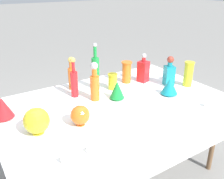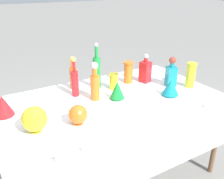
% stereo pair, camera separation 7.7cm
% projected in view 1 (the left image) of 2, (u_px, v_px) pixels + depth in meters
% --- Properties ---
extents(ground_plane, '(40.00, 40.00, 0.00)m').
position_uv_depth(ground_plane, '(112.00, 173.00, 2.35)').
color(ground_plane, gray).
extents(display_table, '(1.83, 1.11, 0.76)m').
position_uv_depth(display_table, '(115.00, 109.00, 2.03)').
color(display_table, white).
rests_on(display_table, ground).
extents(tall_bottle_0, '(0.06, 0.06, 0.34)m').
position_uv_depth(tall_bottle_0, '(74.00, 82.00, 2.07)').
color(tall_bottle_0, red).
rests_on(tall_bottle_0, display_table).
extents(tall_bottle_1, '(0.07, 0.07, 0.42)m').
position_uv_depth(tall_bottle_1, '(96.00, 71.00, 2.22)').
color(tall_bottle_1, '#198C38').
rests_on(tall_bottle_1, display_table).
extents(tall_bottle_2, '(0.07, 0.07, 0.32)m').
position_uv_depth(tall_bottle_2, '(95.00, 84.00, 2.00)').
color(tall_bottle_2, orange).
rests_on(tall_bottle_2, display_table).
extents(tall_bottle_3, '(0.07, 0.07, 0.30)m').
position_uv_depth(tall_bottle_3, '(72.00, 75.00, 2.22)').
color(tall_bottle_3, orange).
rests_on(tall_bottle_3, display_table).
extents(square_decanter_0, '(0.11, 0.11, 0.28)m').
position_uv_depth(square_decanter_0, '(143.00, 70.00, 2.39)').
color(square_decanter_0, red).
rests_on(square_decanter_0, display_table).
extents(square_decanter_1, '(0.11, 0.11, 0.28)m').
position_uv_depth(square_decanter_1, '(169.00, 73.00, 2.31)').
color(square_decanter_1, teal).
rests_on(square_decanter_1, display_table).
extents(slender_vase_0, '(0.09, 0.09, 0.14)m').
position_uv_depth(slender_vase_0, '(113.00, 81.00, 2.24)').
color(slender_vase_0, yellow).
rests_on(slender_vase_0, display_table).
extents(slender_vase_1, '(0.09, 0.09, 0.23)m').
position_uv_depth(slender_vase_1, '(188.00, 73.00, 2.29)').
color(slender_vase_1, yellow).
rests_on(slender_vase_1, display_table).
extents(slender_vase_2, '(0.10, 0.10, 0.21)m').
position_uv_depth(slender_vase_2, '(127.00, 71.00, 2.37)').
color(slender_vase_2, orange).
rests_on(slender_vase_2, display_table).
extents(fluted_vase_0, '(0.14, 0.14, 0.15)m').
position_uv_depth(fluted_vase_0, '(170.00, 86.00, 2.13)').
color(fluted_vase_0, teal).
rests_on(fluted_vase_0, display_table).
extents(fluted_vase_1, '(0.14, 0.14, 0.16)m').
position_uv_depth(fluted_vase_1, '(3.00, 108.00, 1.75)').
color(fluted_vase_1, red).
rests_on(fluted_vase_1, display_table).
extents(fluted_vase_2, '(0.12, 0.12, 0.15)m').
position_uv_depth(fluted_vase_2, '(117.00, 90.00, 2.04)').
color(fluted_vase_2, '#198C38').
rests_on(fluted_vase_2, display_table).
extents(round_bowl_0, '(0.13, 0.13, 0.14)m').
position_uv_depth(round_bowl_0, '(80.00, 115.00, 1.67)').
color(round_bowl_0, orange).
rests_on(round_bowl_0, display_table).
extents(round_bowl_1, '(0.17, 0.17, 0.18)m').
position_uv_depth(round_bowl_1, '(37.00, 121.00, 1.57)').
color(round_bowl_1, yellow).
rests_on(round_bowl_1, display_table).
extents(price_tag_left, '(0.05, 0.03, 0.05)m').
position_uv_depth(price_tag_left, '(65.00, 159.00, 1.34)').
color(price_tag_left, white).
rests_on(price_tag_left, display_table).
extents(price_tag_center, '(0.05, 0.02, 0.04)m').
position_uv_depth(price_tag_center, '(90.00, 149.00, 1.42)').
color(price_tag_center, white).
rests_on(price_tag_center, display_table).
extents(price_tag_right, '(0.06, 0.02, 0.04)m').
position_uv_depth(price_tag_right, '(206.00, 104.00, 1.95)').
color(price_tag_right, white).
rests_on(price_tag_right, display_table).
extents(cardboard_box_behind_left, '(0.40, 0.43, 0.45)m').
position_uv_depth(cardboard_box_behind_left, '(88.00, 110.00, 3.12)').
color(cardboard_box_behind_left, tan).
rests_on(cardboard_box_behind_left, ground).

